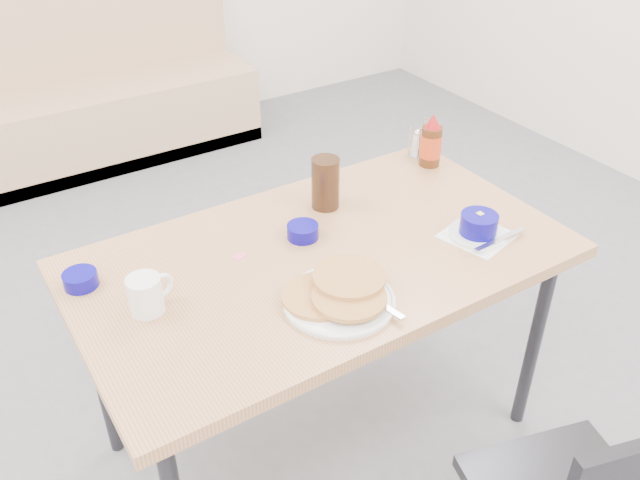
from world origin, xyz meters
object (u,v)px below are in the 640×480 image
dining_table (322,270)px  amber_tumbler (325,183)px  creamer_bowl (81,280)px  condiment_caddy (421,143)px  pancake_plate (339,295)px  butter_bowl (303,232)px  coffee_mug (147,294)px  grits_setting (479,227)px  booth_bench (87,100)px  syrup_bottle (431,143)px

dining_table → amber_tumbler: 0.30m
creamer_bowl → amber_tumbler: bearing=-0.2°
condiment_caddy → pancake_plate: bearing=-155.8°
creamer_bowl → pancake_plate: bearing=-38.1°
pancake_plate → condiment_caddy: size_ratio=2.49×
pancake_plate → amber_tumbler: 0.49m
amber_tumbler → condiment_caddy: bearing=14.3°
pancake_plate → butter_bowl: bearing=76.0°
coffee_mug → grits_setting: size_ratio=0.54×
booth_bench → creamer_bowl: (-0.62, -2.32, 0.43)m
pancake_plate → coffee_mug: (-0.43, 0.23, 0.03)m
creamer_bowl → syrup_bottle: 1.24m
pancake_plate → syrup_bottle: 0.84m
dining_table → butter_bowl: bearing=92.5°
dining_table → amber_tumbler: bearing=55.1°
amber_tumbler → syrup_bottle: syrup_bottle is taller
coffee_mug → amber_tumbler: size_ratio=0.77×
booth_bench → syrup_bottle: size_ratio=9.98×
coffee_mug → creamer_bowl: (-0.12, 0.19, -0.03)m
dining_table → condiment_caddy: condiment_caddy is taller
dining_table → grits_setting: bearing=-21.9°
booth_bench → condiment_caddy: 2.33m
butter_bowl → condiment_caddy: (0.64, 0.24, 0.02)m
dining_table → butter_bowl: 0.13m
grits_setting → amber_tumbler: (-0.28, 0.39, 0.05)m
dining_table → condiment_caddy: size_ratio=11.63×
dining_table → syrup_bottle: (0.61, 0.26, 0.14)m
butter_bowl → creamer_bowl: bearing=169.2°
booth_bench → amber_tumbler: bearing=-86.3°
booth_bench → syrup_bottle: (0.61, -2.28, 0.49)m
pancake_plate → creamer_bowl: size_ratio=3.29×
pancake_plate → creamer_bowl: (-0.54, 0.43, -0.00)m
booth_bench → pancake_plate: 2.78m
creamer_bowl → syrup_bottle: syrup_bottle is taller
butter_bowl → dining_table: bearing=-87.5°
grits_setting → coffee_mug: bearing=168.0°
condiment_caddy → syrup_bottle: 0.10m
grits_setting → amber_tumbler: 0.49m
grits_setting → condiment_caddy: 0.55m
dining_table → condiment_caddy: (0.64, 0.34, 0.10)m
dining_table → pancake_plate: pancake_plate is taller
booth_bench → butter_bowl: (-0.00, -2.44, 0.43)m
amber_tumbler → syrup_bottle: (0.46, 0.04, -0.00)m
pancake_plate → syrup_bottle: syrup_bottle is taller
butter_bowl → booth_bench: bearing=89.9°
condiment_caddy → grits_setting: bearing=-124.7°
booth_bench → grits_setting: size_ratio=7.97×
pancake_plate → grits_setting: bearing=3.7°
booth_bench → amber_tumbler: size_ratio=11.47×
condiment_caddy → amber_tumbler: bearing=-178.7°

